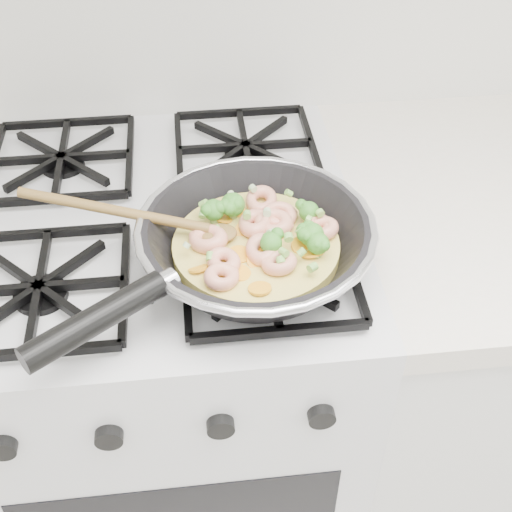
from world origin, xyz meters
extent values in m
cube|color=silver|center=(0.00, 1.70, 0.45)|extent=(0.60, 0.60, 0.90)
cube|color=black|center=(0.00, 1.70, 0.91)|extent=(0.56, 0.56, 0.02)
torus|color=silver|center=(0.14, 1.57, 0.98)|extent=(0.32, 0.32, 0.01)
cylinder|color=black|center=(-0.06, 1.43, 0.98)|extent=(0.16, 0.13, 0.03)
cylinder|color=#E0D061|center=(0.14, 1.57, 0.95)|extent=(0.22, 0.22, 0.02)
ellipsoid|color=brown|center=(0.09, 1.58, 0.96)|extent=(0.06, 0.05, 0.01)
cylinder|color=brown|center=(-0.05, 1.61, 0.99)|extent=(0.25, 0.07, 0.05)
torus|color=#E7A689|center=(0.16, 1.59, 0.96)|extent=(0.07, 0.07, 0.03)
torus|color=#E7A689|center=(0.15, 1.64, 0.96)|extent=(0.07, 0.07, 0.02)
torus|color=#E7A689|center=(0.16, 1.51, 0.96)|extent=(0.05, 0.05, 0.02)
torus|color=#E7A689|center=(0.22, 1.57, 0.96)|extent=(0.06, 0.06, 0.02)
torus|color=#E7A689|center=(0.09, 1.52, 0.96)|extent=(0.07, 0.07, 0.02)
torus|color=#E7A689|center=(0.14, 1.54, 0.96)|extent=(0.06, 0.06, 0.03)
torus|color=#E7A689|center=(0.22, 1.58, 0.96)|extent=(0.06, 0.06, 0.02)
torus|color=#E7A689|center=(0.07, 1.57, 0.96)|extent=(0.07, 0.07, 0.02)
torus|color=#E7A689|center=(0.08, 1.50, 0.96)|extent=(0.06, 0.06, 0.03)
torus|color=#E7A689|center=(0.17, 1.61, 0.96)|extent=(0.06, 0.06, 0.03)
torus|color=#E7A689|center=(0.14, 1.59, 0.96)|extent=(0.06, 0.06, 0.02)
ellipsoid|color=#4A9932|center=(0.21, 1.55, 0.98)|extent=(0.04, 0.04, 0.03)
ellipsoid|color=#4A9932|center=(0.11, 1.62, 0.98)|extent=(0.04, 0.04, 0.03)
ellipsoid|color=#4A9932|center=(0.15, 1.54, 0.97)|extent=(0.04, 0.04, 0.03)
ellipsoid|color=#4A9932|center=(0.21, 1.60, 0.97)|extent=(0.04, 0.04, 0.03)
ellipsoid|color=#4A9932|center=(0.21, 1.53, 0.97)|extent=(0.04, 0.04, 0.03)
ellipsoid|color=#4A9932|center=(0.08, 1.61, 0.97)|extent=(0.04, 0.04, 0.03)
cylinder|color=#FFAA20|center=(0.14, 1.53, 0.96)|extent=(0.04, 0.04, 0.01)
cylinder|color=#FFAA20|center=(0.11, 1.54, 0.96)|extent=(0.04, 0.04, 0.00)
cylinder|color=#FFAA20|center=(0.12, 1.59, 0.96)|extent=(0.04, 0.04, 0.01)
cylinder|color=#FFAA20|center=(0.10, 1.62, 0.96)|extent=(0.04, 0.04, 0.00)
cylinder|color=#FFAA20|center=(0.19, 1.55, 0.96)|extent=(0.04, 0.04, 0.01)
cylinder|color=#FFAA20|center=(0.06, 1.52, 0.96)|extent=(0.03, 0.03, 0.01)
cylinder|color=#FFAA20|center=(0.09, 1.64, 0.96)|extent=(0.03, 0.03, 0.00)
cylinder|color=#FFAA20|center=(0.12, 1.63, 0.96)|extent=(0.03, 0.03, 0.01)
cylinder|color=#FFAA20|center=(0.11, 1.51, 0.96)|extent=(0.04, 0.04, 0.01)
cylinder|color=#FFAA20|center=(0.20, 1.53, 0.96)|extent=(0.04, 0.04, 0.01)
cylinder|color=#FFAA20|center=(0.13, 1.48, 0.96)|extent=(0.03, 0.03, 0.00)
cylinder|color=#FFAA20|center=(0.21, 1.57, 0.96)|extent=(0.03, 0.03, 0.00)
cylinder|color=#FFAA20|center=(0.13, 1.53, 0.96)|extent=(0.04, 0.04, 0.01)
cylinder|color=#FFAA20|center=(0.22, 1.59, 0.96)|extent=(0.04, 0.04, 0.01)
cylinder|color=#7BBB4B|center=(0.16, 1.51, 0.98)|extent=(0.01, 0.01, 0.01)
cylinder|color=#7BBB4B|center=(0.13, 1.59, 0.98)|extent=(0.01, 0.01, 0.01)
cylinder|color=#7BBB4B|center=(0.20, 1.49, 0.97)|extent=(0.01, 0.01, 0.01)
cylinder|color=#7BBB4B|center=(0.22, 1.58, 0.98)|extent=(0.01, 0.01, 0.01)
cylinder|color=#B2D193|center=(0.04, 1.55, 0.97)|extent=(0.01, 0.01, 0.01)
cylinder|color=#7BBB4B|center=(0.19, 1.63, 0.98)|extent=(0.01, 0.01, 0.01)
cylinder|color=#7BBB4B|center=(0.08, 1.58, 0.97)|extent=(0.01, 0.01, 0.01)
cylinder|color=#7BBB4B|center=(0.19, 1.52, 0.97)|extent=(0.01, 0.01, 0.01)
cylinder|color=#B2D193|center=(0.15, 1.60, 0.98)|extent=(0.01, 0.01, 0.01)
cylinder|color=#7BBB4B|center=(0.19, 1.55, 0.98)|extent=(0.01, 0.01, 0.01)
cylinder|color=#7BBB4B|center=(0.20, 1.57, 0.98)|extent=(0.01, 0.01, 0.01)
cylinder|color=#7BBB4B|center=(0.07, 1.53, 0.97)|extent=(0.01, 0.01, 0.01)
cylinder|color=#B2D193|center=(0.15, 1.55, 0.98)|extent=(0.01, 0.01, 0.01)
cylinder|color=#7BBB4B|center=(0.22, 1.59, 0.97)|extent=(0.01, 0.01, 0.01)
cylinder|color=#7BBB4B|center=(0.07, 1.63, 0.98)|extent=(0.01, 0.01, 0.01)
cylinder|color=#7BBB4B|center=(0.07, 1.61, 0.97)|extent=(0.01, 0.01, 0.01)
cylinder|color=#B2D193|center=(0.14, 1.65, 0.98)|extent=(0.01, 0.01, 0.01)
cylinder|color=#7BBB4B|center=(0.11, 1.62, 0.97)|extent=(0.01, 0.01, 0.01)
cylinder|color=#7BBB4B|center=(0.17, 1.54, 0.98)|extent=(0.01, 0.01, 0.01)
cylinder|color=#B2D193|center=(0.11, 1.64, 0.98)|extent=(0.01, 0.01, 0.01)
cylinder|color=#7BBB4B|center=(0.16, 1.51, 0.97)|extent=(0.01, 0.01, 0.01)
camera|label=1|loc=(0.06, 0.90, 1.54)|focal=47.55mm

